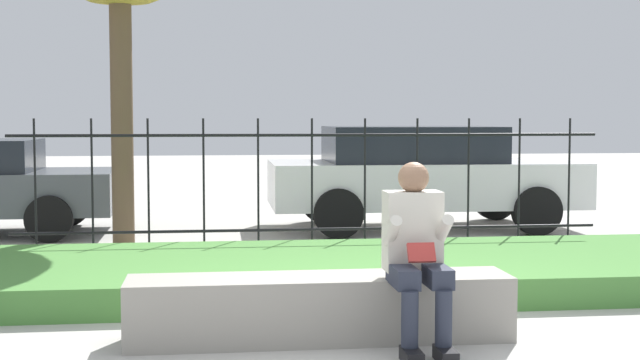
{
  "coord_description": "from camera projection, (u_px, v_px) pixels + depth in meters",
  "views": [
    {
      "loc": [
        -1.11,
        -6.05,
        1.55
      ],
      "look_at": [
        -0.09,
        2.21,
        0.96
      ],
      "focal_mm": 50.0,
      "sensor_mm": 36.0,
      "label": 1
    }
  ],
  "objects": [
    {
      "name": "iron_fence",
      "position": [
        312.0,
        185.0,
        9.81
      ],
      "size": [
        6.51,
        0.03,
        1.54
      ],
      "color": "black",
      "rests_on": "ground_plane"
    },
    {
      "name": "person_seated_reader",
      "position": [
        416.0,
        248.0,
        5.93
      ],
      "size": [
        0.42,
        0.73,
        1.25
      ],
      "color": "black",
      "rests_on": "ground_plane"
    },
    {
      "name": "grass_berm",
      "position": [
        333.0,
        272.0,
        8.15
      ],
      "size": [
        8.51,
        2.48,
        0.26
      ],
      "color": "#4C893D",
      "rests_on": "ground_plane"
    },
    {
      "name": "stone_bench",
      "position": [
        320.0,
        312.0,
        6.18
      ],
      "size": [
        2.66,
        0.52,
        0.45
      ],
      "color": "gray",
      "rests_on": "ground_plane"
    },
    {
      "name": "car_parked_center",
      "position": [
        420.0,
        174.0,
        12.36
      ],
      "size": [
        4.25,
        2.02,
        1.42
      ],
      "rotation": [
        0.0,
        0.0,
        -0.01
      ],
      "color": "silver",
      "rests_on": "ground_plane"
    },
    {
      "name": "ground_plane",
      "position": [
        371.0,
        338.0,
        6.24
      ],
      "size": [
        60.0,
        60.0,
        0.0
      ],
      "primitive_type": "plane",
      "color": "#B2AFA8"
    }
  ]
}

